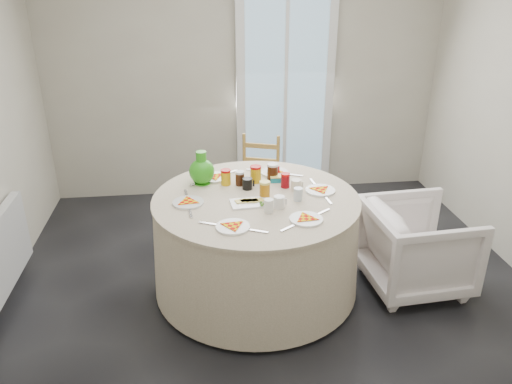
{
  "coord_description": "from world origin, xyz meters",
  "views": [
    {
      "loc": [
        -0.51,
        -3.05,
        2.24
      ],
      "look_at": [
        -0.12,
        0.14,
        0.8
      ],
      "focal_mm": 35.0,
      "sensor_mm": 36.0,
      "label": 1
    }
  ],
  "objects": [
    {
      "name": "mugs_glasses",
      "position": [
        0.02,
        0.17,
        0.81
      ],
      "size": [
        0.67,
        0.67,
        0.1
      ],
      "primitive_type": null,
      "rotation": [
        0.0,
        0.0,
        -0.24
      ],
      "color": "gray",
      "rests_on": "table"
    },
    {
      "name": "green_pitcher",
      "position": [
        -0.49,
        0.44,
        0.87
      ],
      "size": [
        0.23,
        0.23,
        0.25
      ],
      "primitive_type": null,
      "rotation": [
        0.0,
        0.0,
        -0.22
      ],
      "color": "#2A9C18",
      "rests_on": "table"
    },
    {
      "name": "table",
      "position": [
        -0.12,
        0.14,
        0.38
      ],
      "size": [
        1.51,
        1.51,
        0.77
      ],
      "primitive_type": "cylinder",
      "color": "beige",
      "rests_on": "floor"
    },
    {
      "name": "floor",
      "position": [
        0.0,
        0.0,
        0.0
      ],
      "size": [
        4.0,
        4.0,
        0.0
      ],
      "primitive_type": "plane",
      "color": "black",
      "rests_on": "ground"
    },
    {
      "name": "place_settings",
      "position": [
        -0.12,
        0.14,
        0.77
      ],
      "size": [
        1.56,
        1.56,
        0.02
      ],
      "primitive_type": null,
      "rotation": [
        0.0,
        0.0,
        -0.43
      ],
      "color": "silver",
      "rests_on": "table"
    },
    {
      "name": "armchair",
      "position": [
        1.08,
        0.03,
        0.39
      ],
      "size": [
        0.72,
        0.76,
        0.74
      ],
      "primitive_type": "imported",
      "rotation": [
        0.0,
        0.0,
        1.64
      ],
      "color": "white",
      "rests_on": "floor"
    },
    {
      "name": "butter_tub",
      "position": [
        0.08,
        0.41,
        0.79
      ],
      "size": [
        0.12,
        0.09,
        0.05
      ],
      "primitive_type": "cube",
      "rotation": [
        0.0,
        0.0,
        -0.04
      ],
      "color": "teal",
      "rests_on": "table"
    },
    {
      "name": "wooden_chair",
      "position": [
        0.02,
        1.19,
        0.47
      ],
      "size": [
        0.47,
        0.46,
        0.85
      ],
      "primitive_type": null,
      "rotation": [
        0.0,
        0.0,
        -0.33
      ],
      "color": "olive",
      "rests_on": "floor"
    },
    {
      "name": "jar_cluster",
      "position": [
        -0.11,
        0.34,
        0.82
      ],
      "size": [
        0.54,
        0.35,
        0.14
      ],
      "primitive_type": null,
      "rotation": [
        0.0,
        0.0,
        0.22
      ],
      "color": "#96630D",
      "rests_on": "table"
    },
    {
      "name": "radiator",
      "position": [
        -1.94,
        0.2,
        0.38
      ],
      "size": [
        0.07,
        1.0,
        0.55
      ],
      "primitive_type": "cube",
      "color": "silver",
      "rests_on": "floor"
    },
    {
      "name": "glass_door",
      "position": [
        0.4,
        1.95,
        1.05
      ],
      "size": [
        1.0,
        0.08,
        2.1
      ],
      "primitive_type": "cube",
      "color": "silver",
      "rests_on": "floor"
    },
    {
      "name": "wall_back",
      "position": [
        0.0,
        2.0,
        1.3
      ],
      "size": [
        4.0,
        0.02,
        2.6
      ],
      "primitive_type": "cube",
      "color": "#BCB5A3",
      "rests_on": "floor"
    },
    {
      "name": "cheese_platter",
      "position": [
        -0.18,
        0.04,
        0.77
      ],
      "size": [
        0.27,
        0.19,
        0.03
      ],
      "primitive_type": null,
      "rotation": [
        0.0,
        0.0,
        0.09
      ],
      "color": "white",
      "rests_on": "table"
    }
  ]
}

